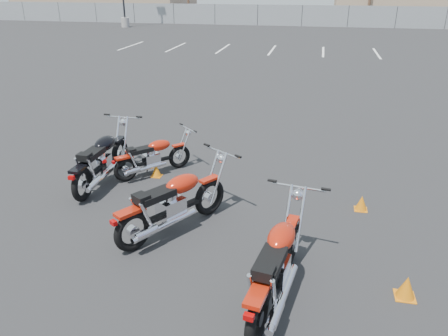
% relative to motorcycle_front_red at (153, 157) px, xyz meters
% --- Properties ---
extents(ground, '(120.00, 120.00, 0.00)m').
position_rel_motorcycle_front_red_xyz_m(ground, '(1.53, -1.42, -0.41)').
color(ground, black).
rests_on(ground, ground).
extents(motorcycle_front_red, '(1.54, 1.59, 0.91)m').
position_rel_motorcycle_front_red_xyz_m(motorcycle_front_red, '(0.00, 0.00, 0.00)').
color(motorcycle_front_red, black).
rests_on(motorcycle_front_red, ground).
extents(motorcycle_second_black, '(0.91, 2.35, 1.15)m').
position_rel_motorcycle_front_red_xyz_m(motorcycle_second_black, '(-0.85, -0.63, 0.11)').
color(motorcycle_second_black, black).
rests_on(motorcycle_second_black, ground).
extents(motorcycle_third_red, '(1.68, 2.21, 1.16)m').
position_rel_motorcycle_front_red_xyz_m(motorcycle_third_red, '(1.16, -2.13, 0.11)').
color(motorcycle_third_red, black).
rests_on(motorcycle_third_red, ground).
extents(motorcycle_rear_red, '(0.92, 2.39, 1.17)m').
position_rel_motorcycle_front_red_xyz_m(motorcycle_rear_red, '(2.99, -3.46, 0.12)').
color(motorcycle_rear_red, black).
rests_on(motorcycle_rear_red, ground).
extents(training_cone_near, '(0.23, 0.23, 0.28)m').
position_rel_motorcycle_front_red_xyz_m(training_cone_near, '(4.28, -0.71, -0.28)').
color(training_cone_near, orange).
rests_on(training_cone_near, ground).
extents(training_cone_far, '(0.27, 0.27, 0.32)m').
position_rel_motorcycle_front_red_xyz_m(training_cone_far, '(4.68, -3.08, -0.26)').
color(training_cone_far, orange).
rests_on(training_cone_far, ground).
extents(training_cone_extra, '(0.22, 0.22, 0.27)m').
position_rel_motorcycle_front_red_xyz_m(training_cone_extra, '(0.09, -0.09, -0.28)').
color(training_cone_extra, orange).
rests_on(training_cone_extra, ground).
extents(chainlink_fence, '(80.06, 0.06, 1.80)m').
position_rel_motorcycle_front_red_xyz_m(chainlink_fence, '(1.53, 33.58, 0.49)').
color(chainlink_fence, gray).
rests_on(chainlink_fence, ground).
extents(tan_building_east, '(14.40, 9.40, 3.70)m').
position_rel_motorcycle_front_red_xyz_m(tan_building_east, '(11.53, 42.58, 1.45)').
color(tan_building_east, tan).
rests_on(tan_building_east, ground).
extents(parking_line_stripes, '(15.12, 4.00, 0.01)m').
position_rel_motorcycle_front_red_xyz_m(parking_line_stripes, '(-0.97, 18.58, -0.41)').
color(parking_line_stripes, silver).
rests_on(parking_line_stripes, ground).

